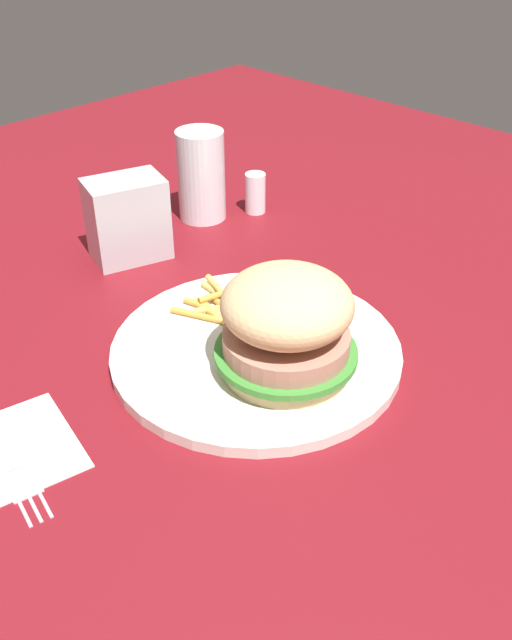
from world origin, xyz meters
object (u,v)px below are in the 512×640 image
object	(u,v)px
fork	(7,451)
drink_glass	(201,179)
plate	(256,350)
fries_pile	(216,306)
napkin	(7,452)
sandwich	(287,324)
napkin_dispenser	(127,219)
salt_shaker	(255,193)

from	to	relation	value
fork	drink_glass	size ratio (longest dim) A/B	1.45
plate	fries_pile	bearing A→B (deg)	78.18
fries_pile	fork	xyz separation A→B (m)	(-0.26, -0.02, -0.01)
fork	napkin	bearing A→B (deg)	77.70
plate	napkin	world-z (taller)	plate
sandwich	fork	bearing A→B (deg)	157.52
fries_pile	napkin_dispenser	distance (m)	0.18
sandwich	fork	world-z (taller)	sandwich
plate	fork	world-z (taller)	plate
fries_pile	napkin	world-z (taller)	fries_pile
plate	fries_pile	world-z (taller)	fries_pile
drink_glass	napkin_dispenser	size ratio (longest dim) A/B	1.19
fork	drink_glass	xyz separation A→B (m)	(0.42, 0.22, 0.05)
sandwich	drink_glass	size ratio (longest dim) A/B	1.12
plate	drink_glass	xyz separation A→B (m)	(0.17, 0.27, 0.05)
napkin	fork	size ratio (longest dim) A/B	0.64
drink_glass	fries_pile	bearing A→B (deg)	-128.86
sandwich	napkin_dispenser	world-z (taller)	sandwich
salt_shaker	sandwich	bearing A→B (deg)	-131.24
drink_glass	napkin_dispenser	world-z (taller)	drink_glass
fork	napkin_dispenser	world-z (taller)	napkin_dispenser
fries_pile	napkin	distance (m)	0.26
fork	napkin_dispenser	size ratio (longest dim) A/B	1.73
fries_pile	napkin	size ratio (longest dim) A/B	0.86
fries_pile	drink_glass	bearing A→B (deg)	51.14
sandwich	salt_shaker	distance (m)	0.37
napkin	napkin_dispenser	world-z (taller)	napkin_dispenser
napkin	napkin_dispenser	xyz separation A→B (m)	(0.28, 0.20, 0.05)
plate	salt_shaker	xyz separation A→B (m)	(0.24, 0.23, 0.02)
napkin	napkin_dispenser	size ratio (longest dim) A/B	1.10
sandwich	salt_shaker	world-z (taller)	sandwich
sandwich	fries_pile	size ratio (longest dim) A/B	1.41
sandwich	drink_glass	bearing A→B (deg)	60.24
plate	napkin_dispenser	distance (m)	0.26
napkin	drink_glass	bearing A→B (deg)	27.61
salt_shaker	fries_pile	bearing A→B (deg)	-144.50
plate	drink_glass	world-z (taller)	drink_glass
napkin_dispenser	drink_glass	bearing A→B (deg)	-153.99
plate	fork	bearing A→B (deg)	167.84
fork	salt_shaker	size ratio (longest dim) A/B	3.14
plate	drink_glass	distance (m)	0.33
fries_pile	salt_shaker	distance (m)	0.27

